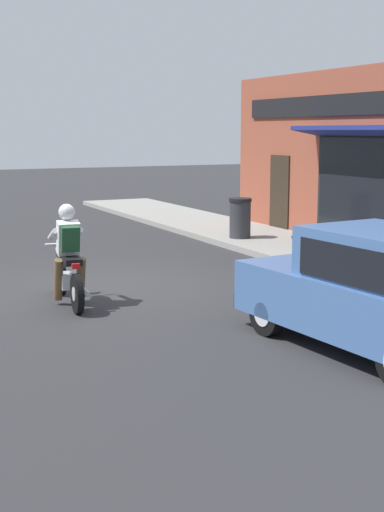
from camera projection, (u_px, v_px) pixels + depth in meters
name	position (u px, v px, depth m)	size (l,w,h in m)	color
ground_plane	(103.00, 287.00, 12.68)	(80.00, 80.00, 0.00)	#2B2B2D
sidewalk_curb	(268.00, 241.00, 17.61)	(2.60, 22.00, 0.14)	gray
storefront_building	(352.00, 158.00, 16.83)	(1.25, 9.71, 4.20)	brown
motorcycle_with_rider	(68.00, 263.00, 11.38)	(0.60, 2.02, 1.62)	black
car_hatchback	(375.00, 292.00, 8.89)	(1.94, 3.90, 1.57)	black
trash_bin	(240.00, 218.00, 17.53)	(0.56, 0.56, 0.98)	#2D2D33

